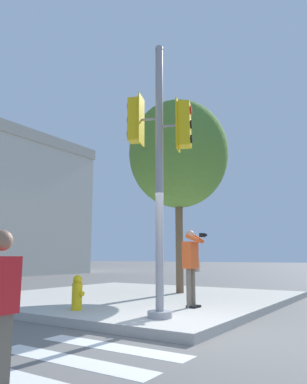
{
  "coord_description": "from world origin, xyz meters",
  "views": [
    {
      "loc": [
        -5.61,
        -3.13,
        1.28
      ],
      "look_at": [
        0.93,
        1.14,
        2.63
      ],
      "focal_mm": 35.0,
      "sensor_mm": 36.0,
      "label": 1
    }
  ],
  "objects_px": {
    "traffic_signal_pole": "(159,156)",
    "person_photographer": "(191,261)",
    "fire_hydrant": "(77,293)",
    "street_tree": "(178,154)"
  },
  "relations": [
    {
      "from": "person_photographer",
      "to": "fire_hydrant",
      "type": "height_order",
      "value": "person_photographer"
    },
    {
      "from": "person_photographer",
      "to": "fire_hydrant",
      "type": "relative_size",
      "value": 2.36
    },
    {
      "from": "person_photographer",
      "to": "fire_hydrant",
      "type": "bearing_deg",
      "value": 133.29
    },
    {
      "from": "person_photographer",
      "to": "street_tree",
      "type": "xyz_separation_m",
      "value": [
        2.8,
        1.87,
        3.44
      ]
    },
    {
      "from": "fire_hydrant",
      "to": "street_tree",
      "type": "bearing_deg",
      "value": 0.43
    },
    {
      "from": "traffic_signal_pole",
      "to": "fire_hydrant",
      "type": "distance_m",
      "value": 3.39
    },
    {
      "from": "traffic_signal_pole",
      "to": "fire_hydrant",
      "type": "xyz_separation_m",
      "value": [
        -0.1,
        2.01,
        -2.72
      ]
    },
    {
      "from": "traffic_signal_pole",
      "to": "street_tree",
      "type": "height_order",
      "value": "street_tree"
    },
    {
      "from": "fire_hydrant",
      "to": "person_photographer",
      "type": "bearing_deg",
      "value": -46.71
    },
    {
      "from": "traffic_signal_pole",
      "to": "person_photographer",
      "type": "bearing_deg",
      "value": 6.17
    }
  ]
}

